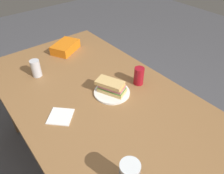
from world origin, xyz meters
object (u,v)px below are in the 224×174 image
at_px(dining_table, 101,108).
at_px(paper_plate, 112,92).
at_px(soda_can_red, 139,76).
at_px(soda_can_silver, 36,68).
at_px(sandwich, 111,87).
at_px(chip_bag, 65,47).

relative_size(dining_table, paper_plate, 7.88).
relative_size(paper_plate, soda_can_red, 1.88).
xyz_separation_m(paper_plate, soda_can_silver, (0.48, 0.29, 0.05)).
bearing_deg(soda_can_red, sandwich, 81.09).
height_order(paper_plate, sandwich, sandwich).
relative_size(dining_table, soda_can_silver, 14.85).
bearing_deg(sandwich, soda_can_silver, 31.16).
bearing_deg(dining_table, sandwich, -89.10).
bearing_deg(soda_can_silver, paper_plate, -148.69).
distance_m(paper_plate, sandwich, 0.05).
distance_m(paper_plate, soda_can_red, 0.21).
distance_m(sandwich, chip_bag, 0.67).
relative_size(sandwich, chip_bag, 0.87).
distance_m(chip_bag, soda_can_silver, 0.38).
height_order(soda_can_red, soda_can_silver, same).
bearing_deg(soda_can_red, soda_can_silver, 44.17).
relative_size(soda_can_red, chip_bag, 0.53).
bearing_deg(soda_can_silver, dining_table, -156.70).
bearing_deg(paper_plate, soda_can_silver, 31.31).
bearing_deg(chip_bag, paper_plate, -121.82).
bearing_deg(paper_plate, chip_bag, -3.42).
bearing_deg(soda_can_red, paper_plate, 81.68).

